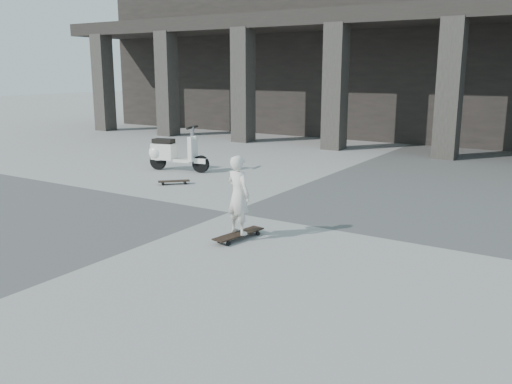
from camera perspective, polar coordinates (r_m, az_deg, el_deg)
The scene contains 6 objects.
ground at distance 9.93m, azimuth -2.82°, elevation -2.16°, with size 90.00×90.00×0.00m, color #4C4C4A.
colonnade at distance 22.30m, azimuth 18.49°, elevation 13.34°, with size 28.00×8.82×6.00m.
longboard at distance 8.36m, azimuth -1.84°, elevation -4.48°, with size 0.37×0.97×0.10m.
skateboard_spare at distance 12.47m, azimuth -8.63°, elevation 1.10°, with size 0.63×0.62×0.08m.
child at distance 8.20m, azimuth -1.87°, elevation -0.31°, with size 0.44×0.29×1.21m, color silver.
scooter at distance 14.19m, azimuth -9.17°, elevation 4.12°, with size 1.66×0.71×1.17m.
Camera 1 is at (5.54, -7.83, 2.55)m, focal length 38.00 mm.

